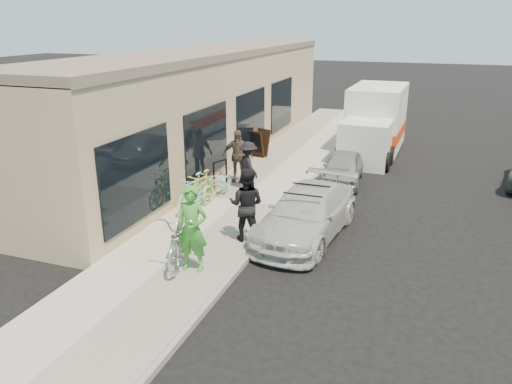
% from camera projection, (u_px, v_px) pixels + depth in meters
% --- Properties ---
extents(ground, '(120.00, 120.00, 0.00)m').
position_uv_depth(ground, '(271.00, 258.00, 11.68)').
color(ground, black).
rests_on(ground, ground).
extents(sidewalk, '(3.00, 34.00, 0.15)m').
position_uv_depth(sidewalk, '(239.00, 203.00, 14.97)').
color(sidewalk, '#B6AFA3').
rests_on(sidewalk, ground).
extents(curb, '(0.12, 34.00, 0.13)m').
position_uv_depth(curb, '(289.00, 210.00, 14.47)').
color(curb, gray).
rests_on(curb, ground).
extents(storefront, '(3.60, 20.00, 4.22)m').
position_uv_depth(storefront, '(210.00, 104.00, 19.78)').
color(storefront, tan).
rests_on(storefront, ground).
extents(bike_rack, '(0.25, 0.61, 0.90)m').
position_uv_depth(bike_rack, '(220.00, 171.00, 15.99)').
color(bike_rack, black).
rests_on(bike_rack, sidewalk).
extents(sandwich_board, '(0.83, 0.83, 1.05)m').
position_uv_depth(sandwich_board, '(259.00, 143.00, 19.61)').
color(sandwich_board, black).
rests_on(sandwich_board, sidewalk).
extents(sedan_white, '(2.17, 4.45, 1.29)m').
position_uv_depth(sedan_white, '(307.00, 213.00, 12.66)').
color(sedan_white, '#BCBBB7').
rests_on(sedan_white, ground).
extents(sedan_silver, '(1.49, 3.20, 1.06)m').
position_uv_depth(sedan_silver, '(343.00, 168.00, 16.90)').
color(sedan_silver, '#9D9DA2').
rests_on(sedan_silver, ground).
extents(moving_truck, '(2.18, 5.54, 2.70)m').
position_uv_depth(moving_truck, '(374.00, 124.00, 20.58)').
color(moving_truck, silver).
rests_on(moving_truck, ground).
extents(tandem_bike, '(1.33, 2.44, 1.22)m').
position_uv_depth(tandem_bike, '(184.00, 234.00, 11.10)').
color(tandem_bike, '#ABABAE').
rests_on(tandem_bike, sidewalk).
extents(woman_rider, '(0.73, 0.51, 1.89)m').
position_uv_depth(woman_rider, '(192.00, 229.00, 10.52)').
color(woman_rider, green).
rests_on(woman_rider, sidewalk).
extents(man_standing, '(0.93, 0.74, 1.82)m').
position_uv_depth(man_standing, '(246.00, 205.00, 12.01)').
color(man_standing, black).
rests_on(man_standing, sidewalk).
extents(cruiser_bike_a, '(0.61, 1.72, 1.02)m').
position_uv_depth(cruiser_bike_a, '(194.00, 192.00, 14.11)').
color(cruiser_bike_a, '#8FD6C6').
rests_on(cruiser_bike_a, sidewalk).
extents(cruiser_bike_b, '(0.73, 1.69, 0.86)m').
position_uv_depth(cruiser_bike_b, '(218.00, 184.00, 15.04)').
color(cruiser_bike_b, '#8FD6C6').
rests_on(cruiser_bike_b, sidewalk).
extents(cruiser_bike_c, '(0.64, 1.71, 1.01)m').
position_uv_depth(cruiser_bike_c, '(202.00, 189.00, 14.42)').
color(cruiser_bike_c, yellow).
rests_on(cruiser_bike_c, sidewalk).
extents(bystander_a, '(1.12, 1.10, 1.55)m').
position_uv_depth(bystander_a, '(249.00, 166.00, 15.72)').
color(bystander_a, black).
rests_on(bystander_a, sidewalk).
extents(bystander_b, '(1.08, 0.56, 1.76)m').
position_uv_depth(bystander_b, '(237.00, 156.00, 16.45)').
color(bystander_b, brown).
rests_on(bystander_b, sidewalk).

